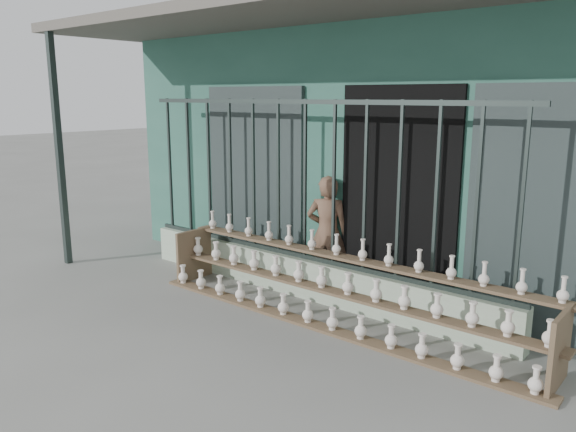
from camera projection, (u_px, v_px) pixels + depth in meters
The scene contains 6 objects.
ground at pixel (224, 331), 5.57m from camera, with size 60.00×60.00×0.00m, color slate.
workshop_building at pixel (424, 141), 8.42m from camera, with size 7.40×6.60×3.21m.
parapet_wall at pixel (304, 277), 6.50m from camera, with size 5.00×0.20×0.45m, color #B6CCAF.
security_fence at pixel (305, 181), 6.26m from camera, with size 5.00×0.04×1.80m.
shelf_rack at pixel (334, 288), 5.72m from camera, with size 4.50×0.68×0.85m.
elderly_woman at pixel (327, 233), 6.66m from camera, with size 0.50×0.33×1.38m, color brown.
Camera 1 is at (3.79, -3.62, 2.29)m, focal length 35.00 mm.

